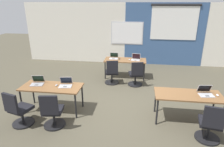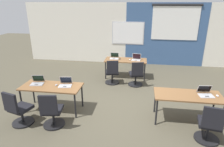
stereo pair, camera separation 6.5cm
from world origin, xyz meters
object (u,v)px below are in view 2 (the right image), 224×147
chair_near_right_end (209,127)px  laptop_far_right (136,59)px  mouse_far_left (120,59)px  chair_far_left (112,74)px  laptop_near_left_inner (65,84)px  laptop_near_right_end (205,93)px  chair_near_left_inner (52,113)px  chair_far_right (136,76)px  desk_near_right (188,97)px  laptop_near_left_end (37,82)px  desk_near_left (52,88)px  mouse_far_right (130,60)px  laptop_far_left (114,57)px  desk_far_center (126,61)px  chair_near_left_end (19,111)px  mouse_near_left_inner (56,85)px  mouse_near_right_end (217,96)px

chair_near_right_end → laptop_far_right: size_ratio=2.50×
mouse_far_left → chair_far_left: bearing=-104.1°
laptop_far_right → laptop_near_left_inner: laptop_far_right is taller
laptop_near_right_end → chair_near_left_inner: (-3.58, -0.79, -0.39)m
chair_far_right → laptop_near_right_end: bearing=117.7°
desk_near_right → laptop_near_left_inner: 3.14m
laptop_near_left_end → laptop_near_right_end: laptop_near_left_end is taller
laptop_near_right_end → chair_near_left_inner: 3.68m
desk_near_left → chair_far_left: (1.33, 2.07, -0.28)m
desk_near_left → chair_far_left: chair_far_left is taller
desk_near_left → chair_near_left_inner: 0.87m
chair_far_right → chair_near_left_inner: size_ratio=1.00×
mouse_far_right → chair_far_right: (0.29, -0.76, -0.36)m
laptop_near_left_end → chair_far_right: (2.63, 1.92, -0.39)m
laptop_far_left → laptop_near_left_end: (-1.73, -2.81, -0.00)m
desk_near_left → laptop_near_left_end: 0.46m
desk_far_center → chair_far_left: size_ratio=1.74×
laptop_far_right → chair_near_right_end: bearing=-56.1°
chair_near_left_end → chair_far_right: bearing=-117.9°
desk_far_center → chair_far_left: (-0.42, -0.73, -0.28)m
chair_far_left → chair_near_left_end: size_ratio=1.00×
laptop_near_left_end → chair_near_left_end: size_ratio=0.41×
laptop_far_right → chair_far_right: 0.89m
laptop_far_left → desk_near_left: bearing=-114.6°
laptop_near_left_end → chair_far_right: laptop_near_left_end is taller
laptop_near_left_end → mouse_near_left_inner: size_ratio=3.74×
desk_near_right → laptop_near_right_end: (0.40, 0.04, 0.11)m
chair_near_left_inner → chair_far_right: bearing=-132.6°
laptop_far_left → mouse_near_left_inner: size_ratio=3.28×
chair_far_left → mouse_far_right: bearing=-141.1°
mouse_near_right_end → laptop_far_left: bearing=134.9°
chair_near_left_end → laptop_near_left_inner: size_ratio=2.45×
desk_far_center → chair_near_left_inner: 3.84m
chair_near_right_end → chair_near_left_inner: bearing=9.5°
laptop_near_left_inner → mouse_near_right_end: bearing=-10.2°
desk_far_center → laptop_far_left: laptop_far_left is taller
chair_far_left → laptop_near_right_end: bearing=129.8°
laptop_near_right_end → desk_near_left: bearing=173.9°
chair_near_left_end → laptop_near_right_end: laptop_near_right_end is taller
mouse_far_left → laptop_far_right: bearing=-1.1°
desk_near_right → chair_far_right: bearing=123.1°
chair_far_left → mouse_near_left_inner: bearing=47.3°
desk_near_left → laptop_far_right: bearing=52.5°
desk_near_right → laptop_far_left: (-2.21, 2.90, 0.11)m
chair_near_left_end → desk_near_right: bearing=-152.9°
laptop_near_left_end → laptop_far_right: (2.59, 2.72, 0.00)m
mouse_near_left_inner → desk_far_center: bearing=59.5°
mouse_near_left_inner → desk_near_right: bearing=-0.7°
desk_near_left → laptop_near_left_inner: bearing=12.2°
chair_near_right_end → mouse_far_right: (-1.91, 3.54, 0.36)m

